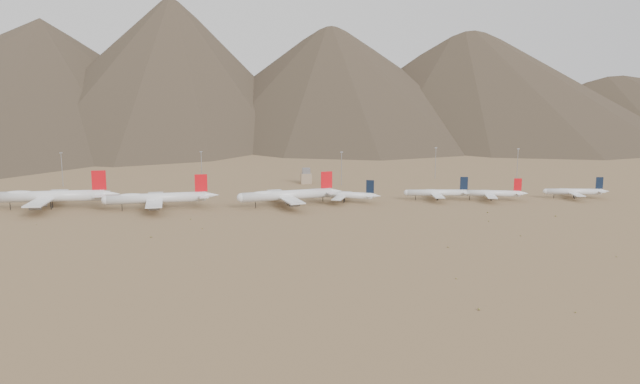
{
  "coord_description": "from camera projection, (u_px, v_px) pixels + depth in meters",
  "views": [
    {
      "loc": [
        -9.75,
        -354.54,
        73.31
      ],
      "look_at": [
        31.17,
        30.0,
        8.35
      ],
      "focal_mm": 35.0,
      "sensor_mm": 36.0,
      "label": 1
    }
  ],
  "objects": [
    {
      "name": "ground",
      "position": [
        272.0,
        216.0,
        360.84
      ],
      "size": [
        3000.0,
        3000.0,
        0.0
      ],
      "primitive_type": "plane",
      "color": "#95734D",
      "rests_on": "ground"
    },
    {
      "name": "mountain_ridge",
      "position": [
        257.0,
        48.0,
        1218.57
      ],
      "size": [
        4400.0,
        1000.0,
        300.0
      ],
      "color": "brown",
      "rests_on": "ground"
    },
    {
      "name": "widebody_west",
      "position": [
        49.0,
        196.0,
        379.47
      ],
      "size": [
        78.15,
        59.89,
        23.2
      ],
      "rotation": [
        0.0,
        0.0,
        0.03
      ],
      "color": "silver",
      "rests_on": "ground"
    },
    {
      "name": "widebody_centre",
      "position": [
        157.0,
        198.0,
        378.01
      ],
      "size": [
        69.65,
        54.08,
        20.75
      ],
      "rotation": [
        0.0,
        0.0,
        0.13
      ],
      "color": "silver",
      "rests_on": "ground"
    },
    {
      "name": "widebody_east",
      "position": [
        287.0,
        195.0,
        388.93
      ],
      "size": [
        67.97,
        53.57,
        20.59
      ],
      "rotation": [
        0.0,
        0.0,
        0.25
      ],
      "color": "silver",
      "rests_on": "ground"
    },
    {
      "name": "narrowbody_a",
      "position": [
        345.0,
        195.0,
        401.42
      ],
      "size": [
        43.93,
        32.9,
        15.23
      ],
      "rotation": [
        0.0,
        0.0,
        -0.36
      ],
      "color": "silver",
      "rests_on": "ground"
    },
    {
      "name": "narrowbody_b",
      "position": [
        438.0,
        193.0,
        409.63
      ],
      "size": [
        46.87,
        33.85,
        15.48
      ],
      "rotation": [
        0.0,
        0.0,
        -0.1
      ],
      "color": "silver",
      "rests_on": "ground"
    },
    {
      "name": "narrowbody_c",
      "position": [
        492.0,
        193.0,
        408.28
      ],
      "size": [
        44.71,
        32.81,
        14.95
      ],
      "rotation": [
        0.0,
        0.0,
        -0.21
      ],
      "color": "silver",
      "rests_on": "ground"
    },
    {
      "name": "narrowbody_d",
      "position": [
        575.0,
        192.0,
        415.98
      ],
      "size": [
        43.85,
        31.82,
        14.51
      ],
      "rotation": [
        0.0,
        0.0,
        -0.13
      ],
      "color": "silver",
      "rests_on": "ground"
    },
    {
      "name": "control_tower",
      "position": [
        306.0,
        177.0,
        480.77
      ],
      "size": [
        8.0,
        8.0,
        12.0
      ],
      "color": "gray",
      "rests_on": "ground"
    },
    {
      "name": "mast_far_west",
      "position": [
        62.0,
        168.0,
        465.5
      ],
      "size": [
        2.0,
        0.6,
        25.7
      ],
      "color": "gray",
      "rests_on": "ground"
    },
    {
      "name": "mast_west",
      "position": [
        201.0,
        166.0,
        474.41
      ],
      "size": [
        2.0,
        0.6,
        25.7
      ],
      "color": "gray",
      "rests_on": "ground"
    },
    {
      "name": "mast_centre",
      "position": [
        342.0,
        167.0,
        470.75
      ],
      "size": [
        2.0,
        0.6,
        25.7
      ],
      "color": "gray",
      "rests_on": "ground"
    },
    {
      "name": "mast_east",
      "position": [
        436.0,
        161.0,
        503.92
      ],
      "size": [
        2.0,
        0.6,
        25.7
      ],
      "color": "gray",
      "rests_on": "ground"
    },
    {
      "name": "mast_far_east",
      "position": [
        517.0,
        163.0,
        495.16
      ],
      "size": [
        2.0,
        0.6,
        25.7
      ],
      "color": "gray",
      "rests_on": "ground"
    },
    {
      "name": "desert_scrub",
      "position": [
        166.0,
        269.0,
        253.38
      ],
      "size": [
        433.57,
        164.07,
        0.9
      ],
      "color": "olive",
      "rests_on": "ground"
    }
  ]
}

